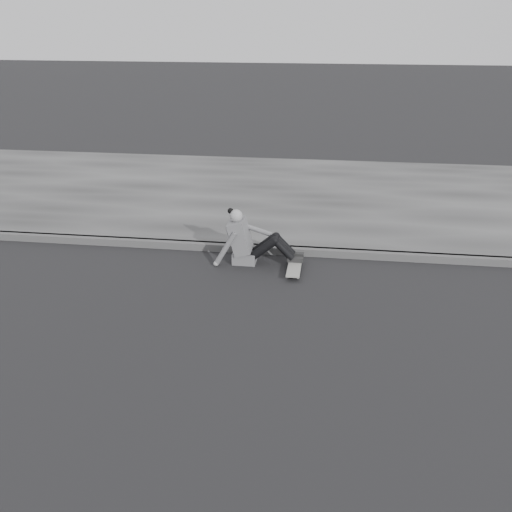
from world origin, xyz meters
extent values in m
plane|color=black|center=(0.00, 0.00, 0.00)|extent=(80.00, 80.00, 0.00)
cube|color=#464646|center=(0.00, 2.58, 0.06)|extent=(24.00, 0.16, 0.12)
cube|color=#3E3E3E|center=(0.00, 5.60, 0.06)|extent=(24.00, 6.00, 0.12)
cylinder|color=#979792|center=(-2.62, 1.66, 0.03)|extent=(0.03, 0.05, 0.05)
cylinder|color=#979792|center=(-2.47, 1.66, 0.03)|extent=(0.03, 0.05, 0.05)
cylinder|color=#979792|center=(-2.62, 2.18, 0.03)|extent=(0.03, 0.05, 0.05)
cylinder|color=#979792|center=(-2.47, 2.18, 0.03)|extent=(0.03, 0.05, 0.05)
cube|color=#28282B|center=(-2.55, 1.66, 0.06)|extent=(0.16, 0.04, 0.03)
cube|color=#28282B|center=(-2.55, 2.18, 0.06)|extent=(0.16, 0.04, 0.03)
cube|color=gray|center=(-2.55, 1.92, 0.08)|extent=(0.20, 0.78, 0.02)
cube|color=#5B5B5E|center=(-3.35, 2.17, 0.09)|extent=(0.36, 0.34, 0.18)
cube|color=#5B5B5E|center=(-3.42, 2.17, 0.43)|extent=(0.37, 0.40, 0.57)
cube|color=#5B5B5E|center=(-3.55, 2.17, 0.55)|extent=(0.14, 0.30, 0.20)
cylinder|color=#959595|center=(-3.47, 2.17, 0.67)|extent=(0.09, 0.09, 0.08)
sphere|color=#959595|center=(-3.48, 2.17, 0.76)|extent=(0.20, 0.20, 0.20)
sphere|color=black|center=(-3.57, 2.19, 0.83)|extent=(0.09, 0.09, 0.09)
cylinder|color=black|center=(-3.03, 2.08, 0.28)|extent=(0.43, 0.13, 0.39)
cylinder|color=black|center=(-3.03, 2.26, 0.28)|extent=(0.43, 0.13, 0.39)
cylinder|color=black|center=(-2.73, 2.08, 0.28)|extent=(0.35, 0.11, 0.36)
cylinder|color=black|center=(-2.73, 2.26, 0.28)|extent=(0.35, 0.11, 0.36)
sphere|color=black|center=(-2.87, 2.08, 0.42)|extent=(0.13, 0.13, 0.13)
sphere|color=black|center=(-2.87, 2.26, 0.42)|extent=(0.13, 0.13, 0.13)
cube|color=black|center=(-2.55, 2.08, 0.12)|extent=(0.24, 0.08, 0.07)
cube|color=black|center=(-2.55, 2.26, 0.12)|extent=(0.24, 0.08, 0.07)
cylinder|color=#5B5B5E|center=(-3.62, 1.96, 0.29)|extent=(0.38, 0.08, 0.58)
sphere|color=#959595|center=(-3.77, 1.95, 0.04)|extent=(0.08, 0.08, 0.08)
cylinder|color=#5B5B5E|center=(-3.18, 2.33, 0.49)|extent=(0.48, 0.08, 0.21)
camera|label=1|loc=(-2.07, -5.96, 3.63)|focal=40.00mm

